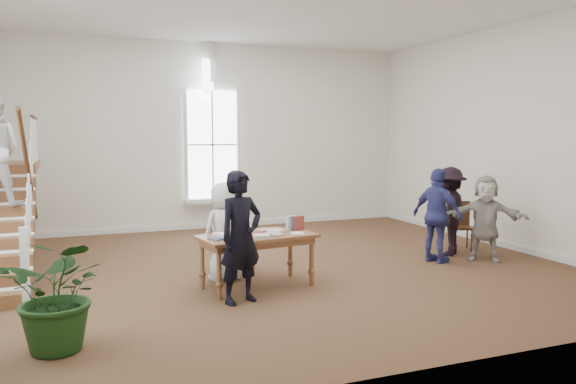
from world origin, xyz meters
name	(u,v)px	position (x,y,z in m)	size (l,w,h in m)	color
ground	(275,268)	(0.00, 0.00, 0.00)	(10.00, 10.00, 0.00)	#4C2C1E
room_shell	(214,212)	(0.00, 4.39, 0.40)	(10.49, 10.00, 10.00)	silver
library_table	(257,240)	(-0.67, -1.06, 0.72)	(1.82, 1.09, 0.87)	brown
police_officer	(241,237)	(-1.11, -1.71, 0.91)	(0.67, 0.44, 1.83)	black
elderly_woman	(224,231)	(-1.01, -0.46, 0.78)	(0.76, 0.50, 1.56)	silver
person_yellow	(234,225)	(-0.71, 0.04, 0.79)	(0.77, 0.60, 1.59)	beige
woman_cluster_a	(437,216)	(2.87, -0.67, 0.85)	(1.00, 0.42, 1.71)	navy
woman_cluster_b	(449,211)	(3.47, -0.22, 0.85)	(1.09, 0.63, 1.69)	black
woman_cluster_c	(485,218)	(3.77, -0.87, 0.79)	(1.46, 0.46, 1.57)	#B9AFA6
floor_plant	(60,294)	(-3.40, -2.67, 0.63)	(1.13, 0.98, 1.25)	#143310
side_chair	(460,223)	(4.03, 0.16, 0.54)	(0.55, 0.55, 0.97)	#3D1E10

